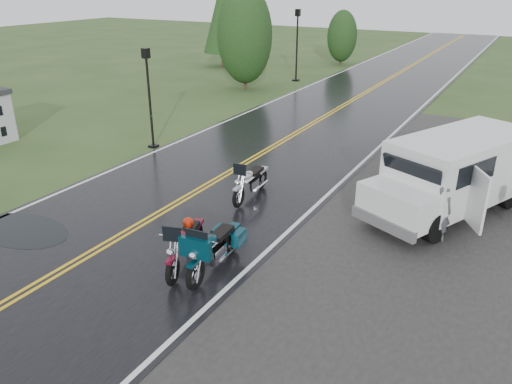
# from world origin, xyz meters

# --- Properties ---
(ground) EXTENTS (120.00, 120.00, 0.00)m
(ground) POSITION_xyz_m (0.00, 0.00, 0.00)
(ground) COLOR #2D471E
(ground) RESTS_ON ground
(road) EXTENTS (8.00, 100.00, 0.04)m
(road) POSITION_xyz_m (0.00, 10.00, 0.02)
(road) COLOR black
(road) RESTS_ON ground
(motorcycle_red) EXTENTS (1.50, 2.46, 1.37)m
(motorcycle_red) POSITION_xyz_m (2.68, -1.57, 0.68)
(motorcycle_red) COLOR #5B0A1C
(motorcycle_red) RESTS_ON ground
(motorcycle_teal) EXTENTS (1.06, 2.43, 1.40)m
(motorcycle_teal) POSITION_xyz_m (3.23, -1.47, 0.70)
(motorcycle_teal) COLOR #042B36
(motorcycle_teal) RESTS_ON ground
(motorcycle_silver) EXTENTS (0.99, 2.30, 1.33)m
(motorcycle_silver) POSITION_xyz_m (1.84, 2.64, 0.66)
(motorcycle_silver) COLOR #9FA0A7
(motorcycle_silver) RESTS_ON ground
(van_white) EXTENTS (4.50, 6.34, 2.34)m
(van_white) POSITION_xyz_m (5.69, 4.12, 1.17)
(van_white) COLOR silver
(van_white) RESTS_ON ground
(person_at_van) EXTENTS (0.67, 0.54, 1.60)m
(person_at_van) POSITION_xyz_m (7.39, 3.48, 0.80)
(person_at_van) COLOR #444448
(person_at_van) RESTS_ON ground
(lamp_post_near_left) EXTENTS (0.34, 0.34, 3.99)m
(lamp_post_near_left) POSITION_xyz_m (-4.30, 6.05, 2.00)
(lamp_post_near_left) COLOR black
(lamp_post_near_left) RESTS_ON ground
(lamp_post_far_left) EXTENTS (0.40, 0.40, 4.63)m
(lamp_post_far_left) POSITION_xyz_m (-5.33, 21.97, 2.32)
(lamp_post_far_left) COLOR black
(lamp_post_far_left) RESTS_ON ground
(tree_left_mid) EXTENTS (3.35, 3.35, 5.23)m
(tree_left_mid) POSITION_xyz_m (-6.96, 18.00, 2.62)
(tree_left_mid) COLOR #1E3D19
(tree_left_mid) RESTS_ON ground
(tree_left_far) EXTENTS (2.32, 2.32, 3.57)m
(tree_left_far) POSITION_xyz_m (-5.14, 29.92, 1.79)
(tree_left_far) COLOR #1E3D19
(tree_left_far) RESTS_ON ground
(pine_left_far) EXTENTS (2.95, 2.95, 6.16)m
(pine_left_far) POSITION_xyz_m (-12.93, 24.71, 3.08)
(pine_left_far) COLOR #1E3D19
(pine_left_far) RESTS_ON ground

